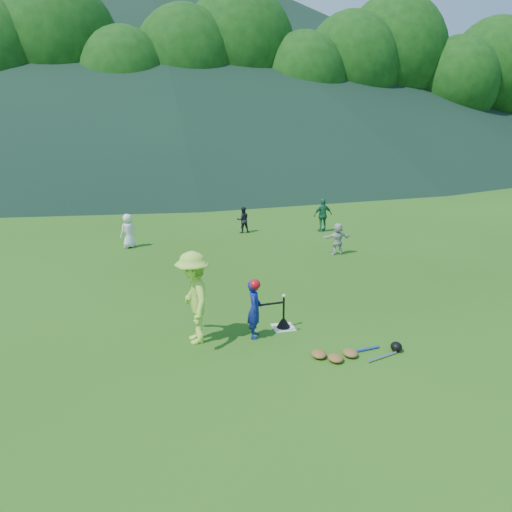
# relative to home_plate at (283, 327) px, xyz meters

# --- Properties ---
(ground) EXTENTS (120.00, 120.00, 0.00)m
(ground) POSITION_rel_home_plate_xyz_m (0.00, 0.00, -0.01)
(ground) COLOR #225012
(ground) RESTS_ON ground
(home_plate) EXTENTS (0.45, 0.45, 0.02)m
(home_plate) POSITION_rel_home_plate_xyz_m (0.00, 0.00, 0.00)
(home_plate) COLOR silver
(home_plate) RESTS_ON ground
(baseball) EXTENTS (0.08, 0.08, 0.08)m
(baseball) POSITION_rel_home_plate_xyz_m (0.00, 0.00, 0.73)
(baseball) COLOR white
(baseball) RESTS_ON batting_tee
(batter_child) EXTENTS (0.40, 0.51, 1.22)m
(batter_child) POSITION_rel_home_plate_xyz_m (-0.70, -0.27, 0.60)
(batter_child) COLOR navy
(batter_child) RESTS_ON ground
(adult_coach) EXTENTS (0.76, 1.25, 1.88)m
(adult_coach) POSITION_rel_home_plate_xyz_m (-1.92, -0.20, 0.93)
(adult_coach) COLOR #A9E744
(adult_coach) RESTS_ON ground
(fielder_a) EXTENTS (0.68, 0.61, 1.16)m
(fielder_a) POSITION_rel_home_plate_xyz_m (-3.23, 7.52, 0.57)
(fielder_a) COLOR white
(fielder_a) RESTS_ON ground
(fielder_b) EXTENTS (0.49, 0.38, 0.99)m
(fielder_b) POSITION_rel_home_plate_xyz_m (1.00, 8.74, 0.48)
(fielder_b) COLOR black
(fielder_b) RESTS_ON ground
(fielder_c) EXTENTS (0.78, 0.39, 1.28)m
(fielder_c) POSITION_rel_home_plate_xyz_m (4.02, 8.19, 0.63)
(fielder_c) COLOR #206B43
(fielder_c) RESTS_ON ground
(fielder_d) EXTENTS (0.97, 0.32, 1.04)m
(fielder_d) POSITION_rel_home_plate_xyz_m (3.34, 5.08, 0.51)
(fielder_d) COLOR silver
(fielder_d) RESTS_ON ground
(batting_tee) EXTENTS (0.30, 0.30, 0.68)m
(batting_tee) POSITION_rel_home_plate_xyz_m (0.00, 0.00, 0.12)
(batting_tee) COLOR black
(batting_tee) RESTS_ON home_plate
(batter_gear) EXTENTS (0.73, 0.26, 0.58)m
(batter_gear) POSITION_rel_home_plate_xyz_m (-0.68, -0.27, 1.10)
(batter_gear) COLOR #B40C16
(batter_gear) RESTS_ON ground
(equipment_pile) EXTENTS (1.80, 0.62, 0.19)m
(equipment_pile) POSITION_rel_home_plate_xyz_m (0.87, -1.54, 0.06)
(equipment_pile) COLOR olive
(equipment_pile) RESTS_ON ground
(outfield_fence) EXTENTS (70.07, 0.08, 1.33)m
(outfield_fence) POSITION_rel_home_plate_xyz_m (0.00, 28.00, 0.69)
(outfield_fence) COLOR gray
(outfield_fence) RESTS_ON ground
(tree_line) EXTENTS (70.04, 11.40, 14.82)m
(tree_line) POSITION_rel_home_plate_xyz_m (0.20, 33.83, 8.20)
(tree_line) COLOR #382314
(tree_line) RESTS_ON ground
(distant_hills) EXTENTS (155.00, 140.00, 32.00)m
(distant_hills) POSITION_rel_home_plate_xyz_m (-7.63, 81.81, 14.97)
(distant_hills) COLOR black
(distant_hills) RESTS_ON ground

